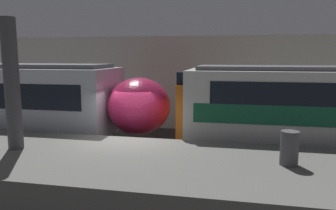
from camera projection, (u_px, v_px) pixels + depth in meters
ground_plane at (128, 169)px, 11.00m from camera, size 120.00×120.00×0.00m
platform at (103, 176)px, 8.87m from camera, size 40.00×4.21×1.12m
station_rear_barrier at (167, 83)px, 16.90m from camera, size 50.00×0.15×4.77m
support_pillar_near at (12, 84)px, 9.23m from camera, size 0.42×0.42×3.72m
trash_bin at (289, 148)px, 7.99m from camera, size 0.44×0.44×0.85m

